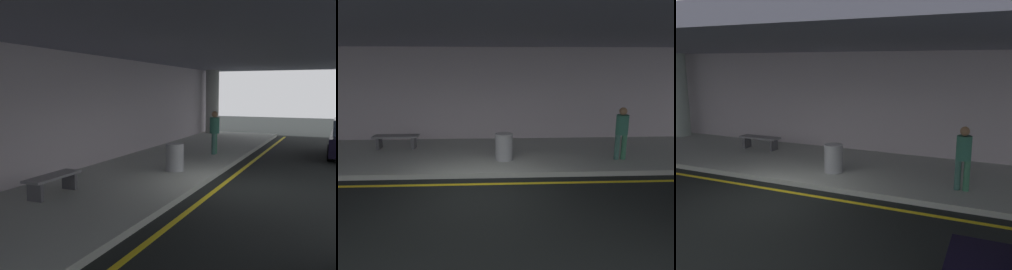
{
  "view_description": "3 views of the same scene",
  "coord_description": "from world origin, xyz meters",
  "views": [
    {
      "loc": [
        -10.73,
        -2.48,
        2.64
      ],
      "look_at": [
        0.28,
        2.31,
        1.31
      ],
      "focal_mm": 43.44,
      "sensor_mm": 36.0,
      "label": 1
    },
    {
      "loc": [
        0.32,
        -7.27,
        3.14
      ],
      "look_at": [
        0.74,
        1.42,
        1.15
      ],
      "focal_mm": 33.18,
      "sensor_mm": 36.0,
      "label": 2
    },
    {
      "loc": [
        5.17,
        -7.2,
        3.4
      ],
      "look_at": [
        1.02,
        2.36,
        1.3
      ],
      "focal_mm": 38.36,
      "sensor_mm": 36.0,
      "label": 3
    }
  ],
  "objects": [
    {
      "name": "trash_bin_steel",
      "position": [
        0.71,
        2.27,
        0.57
      ],
      "size": [
        0.56,
        0.56,
        0.85
      ],
      "primitive_type": "cylinder",
      "color": "gray",
      "rests_on": "sidewalk"
    },
    {
      "name": "ceiling_overhang",
      "position": [
        0.0,
        2.6,
        3.95
      ],
      "size": [
        28.0,
        13.2,
        0.3
      ],
      "primitive_type": "cube",
      "color": "slate",
      "rests_on": "support_column_far_left"
    },
    {
      "name": "bench_metal",
      "position": [
        -3.13,
        3.81,
        0.5
      ],
      "size": [
        1.6,
        0.5,
        0.48
      ],
      "color": "slate",
      "rests_on": "sidewalk"
    },
    {
      "name": "sidewalk",
      "position": [
        0.0,
        3.1,
        0.07
      ],
      "size": [
        26.0,
        4.2,
        0.15
      ],
      "primitive_type": "cube",
      "color": "#A4A9A2",
      "rests_on": "ground"
    },
    {
      "name": "lane_stripe_yellow",
      "position": [
        0.0,
        0.56,
        0.0
      ],
      "size": [
        26.0,
        0.14,
        0.01
      ],
      "primitive_type": "cube",
      "color": "yellow",
      "rests_on": "ground"
    },
    {
      "name": "ground_plane",
      "position": [
        0.0,
        0.0,
        0.0
      ],
      "size": [
        60.0,
        60.0,
        0.0
      ],
      "primitive_type": "plane",
      "color": "black"
    },
    {
      "name": "terminal_back_wall",
      "position": [
        0.0,
        5.35,
        1.9
      ],
      "size": [
        26.0,
        0.3,
        3.8
      ],
      "primitive_type": "cube",
      "color": "#B8ADB5",
      "rests_on": "ground"
    },
    {
      "name": "person_waiting_for_ride",
      "position": [
        4.44,
        2.14,
        1.11
      ],
      "size": [
        0.38,
        0.38,
        1.68
      ],
      "rotation": [
        0.0,
        0.0,
        5.44
      ],
      "color": "#355E55",
      "rests_on": "sidewalk"
    }
  ]
}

